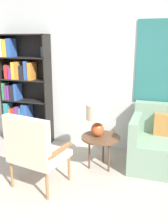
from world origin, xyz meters
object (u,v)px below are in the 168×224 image
Objects in this scene: bookshelf at (21,93)px; side_table at (101,140)px; table_lamp at (98,116)px; armchair at (33,148)px.

bookshelf reaches higher than side_table.
table_lamp is (-0.06, 0.01, 0.36)m from side_table.
bookshelf is 1.74m from table_lamp.
armchair is at bearing -129.99° from side_table.
armchair is 1.74× the size of side_table.
table_lamp is (0.62, 0.81, 0.24)m from armchair.
bookshelf is 1.97× the size of armchair.
side_table is at bearing -19.86° from bookshelf.
armchair is 1.05m from table_lamp.
side_table is at bearing -12.66° from table_lamp.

